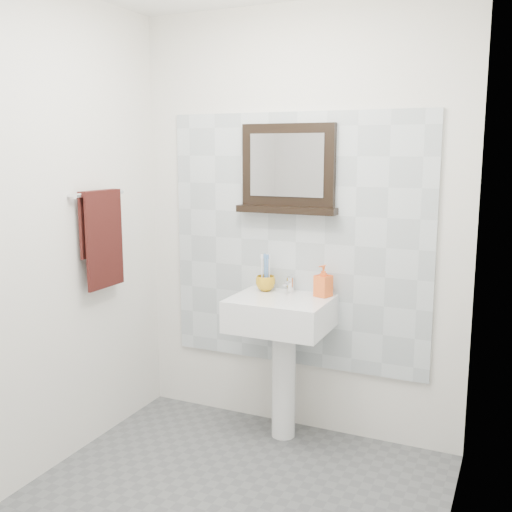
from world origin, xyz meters
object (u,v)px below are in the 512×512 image
at_px(toothbrush_cup, 265,283).
at_px(hand_towel, 102,231).
at_px(soap_dispenser, 323,281).
at_px(pedestal_sink, 281,329).
at_px(framed_mirror, 288,171).

xyz_separation_m(toothbrush_cup, hand_towel, (-0.79, -0.50, 0.33)).
height_order(toothbrush_cup, soap_dispenser, soap_dispenser).
relative_size(toothbrush_cup, hand_towel, 0.21).
distance_m(pedestal_sink, hand_towel, 1.16).
xyz_separation_m(pedestal_sink, toothbrush_cup, (-0.15, 0.11, 0.23)).
bearing_deg(soap_dispenser, framed_mirror, -176.27).
bearing_deg(pedestal_sink, soap_dispenser, 29.94).
bearing_deg(toothbrush_cup, hand_towel, -147.60).
relative_size(pedestal_sink, toothbrush_cup, 8.36).
relative_size(toothbrush_cup, framed_mirror, 0.19).
bearing_deg(framed_mirror, soap_dispenser, -15.07).
xyz_separation_m(pedestal_sink, soap_dispenser, (0.21, 0.12, 0.28)).
xyz_separation_m(toothbrush_cup, framed_mirror, (0.11, 0.07, 0.66)).
relative_size(soap_dispenser, hand_towel, 0.33).
height_order(pedestal_sink, soap_dispenser, soap_dispenser).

